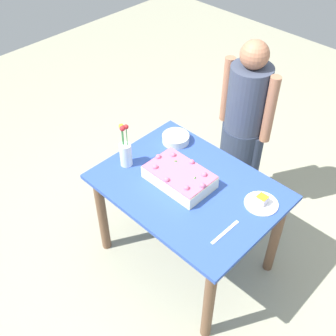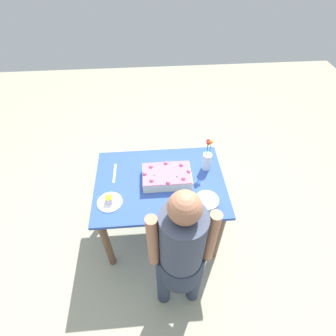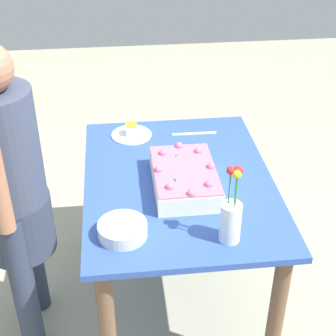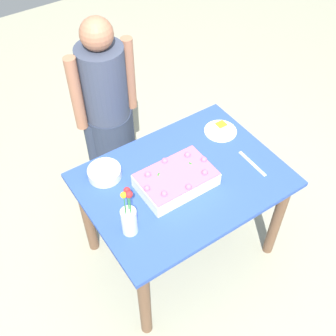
# 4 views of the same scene
# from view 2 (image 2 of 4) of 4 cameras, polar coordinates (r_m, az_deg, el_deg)

# --- Properties ---
(ground_plane) EXTENTS (8.00, 8.00, 0.00)m
(ground_plane) POSITION_cam_2_polar(r_m,az_deg,el_deg) (3.00, -1.44, -12.73)
(ground_plane) COLOR #A1A087
(dining_table) EXTENTS (1.17, 0.87, 0.77)m
(dining_table) POSITION_cam_2_polar(r_m,az_deg,el_deg) (2.48, -1.71, -5.13)
(dining_table) COLOR #2F4EA5
(dining_table) RESTS_ON ground_plane
(sheet_cake) EXTENTS (0.43, 0.28, 0.12)m
(sheet_cake) POSITION_cam_2_polar(r_m,az_deg,el_deg) (2.35, -0.24, -1.82)
(sheet_cake) COLOR #F7F1CC
(sheet_cake) RESTS_ON dining_table
(serving_plate_with_slice) EXTENTS (0.21, 0.21, 0.07)m
(serving_plate_with_slice) POSITION_cam_2_polar(r_m,az_deg,el_deg) (2.27, -12.60, -7.07)
(serving_plate_with_slice) COLOR white
(serving_plate_with_slice) RESTS_ON dining_table
(cake_knife) EXTENTS (0.02, 0.24, 0.00)m
(cake_knife) POSITION_cam_2_polar(r_m,az_deg,el_deg) (2.49, -11.54, -1.11)
(cake_knife) COLOR silver
(cake_knife) RESTS_ON dining_table
(flower_vase) EXTENTS (0.08, 0.08, 0.34)m
(flower_vase) POSITION_cam_2_polar(r_m,az_deg,el_deg) (2.45, 8.48, 1.85)
(flower_vase) COLOR white
(flower_vase) RESTS_ON dining_table
(fruit_bowl) EXTENTS (0.20, 0.20, 0.06)m
(fruit_bowl) POSITION_cam_2_polar(r_m,az_deg,el_deg) (2.22, 8.41, -7.24)
(fruit_bowl) COLOR silver
(fruit_bowl) RESTS_ON dining_table
(person_standing) EXTENTS (0.45, 0.31, 1.49)m
(person_standing) POSITION_cam_2_polar(r_m,az_deg,el_deg) (1.90, 2.89, -18.02)
(person_standing) COLOR #2B3449
(person_standing) RESTS_ON ground_plane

